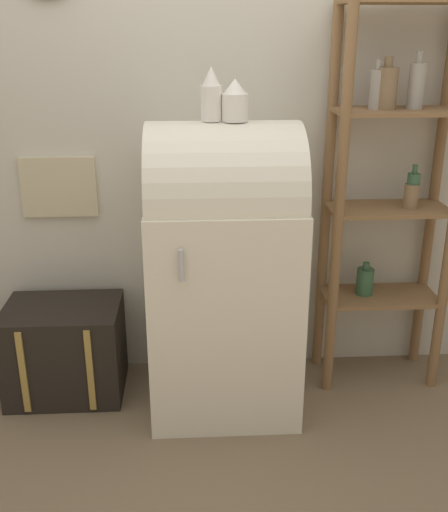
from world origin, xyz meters
TOP-DOWN VIEW (x-y plane):
  - ground_plane at (0.00, 0.00)m, footprint 12.00×12.00m
  - wall_back at (-0.00, 0.57)m, footprint 7.00×0.09m
  - refrigerator at (-0.00, 0.22)m, footprint 0.68×0.70m
  - suitcase_trunk at (-0.78, 0.31)m, footprint 0.56×0.42m
  - shelf_unit at (0.80, 0.38)m, footprint 0.60×0.31m
  - vase_left at (-0.05, 0.22)m, footprint 0.09×0.09m
  - vase_center at (0.05, 0.21)m, footprint 0.11×0.11m

SIDE VIEW (x-z plane):
  - ground_plane at x=0.00m, z-range 0.00..0.00m
  - suitcase_trunk at x=-0.78m, z-range 0.00..0.47m
  - refrigerator at x=0.00m, z-range 0.03..1.39m
  - shelf_unit at x=0.80m, z-range 0.12..1.97m
  - wall_back at x=0.00m, z-range 0.00..2.70m
  - vase_center at x=0.05m, z-range 1.36..1.53m
  - vase_left at x=-0.05m, z-range 1.35..1.58m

